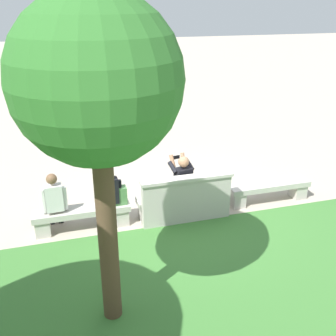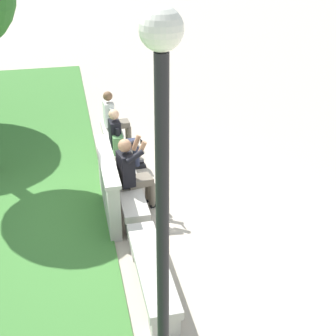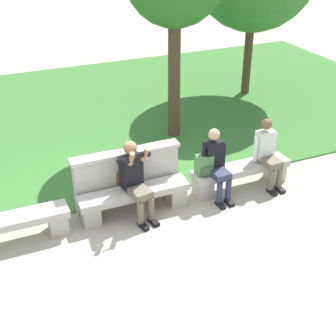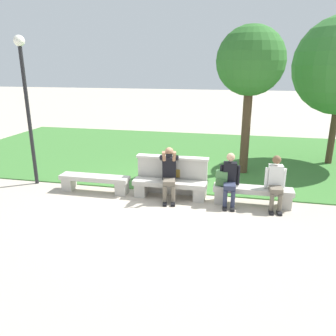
# 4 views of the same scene
# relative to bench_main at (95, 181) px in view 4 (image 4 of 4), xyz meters

# --- Properties ---
(ground_plane) EXTENTS (80.00, 80.00, 0.00)m
(ground_plane) POSITION_rel_bench_main_xyz_m (2.05, 0.00, -0.30)
(ground_plane) COLOR #B2A593
(grass_strip) EXTENTS (17.97, 8.00, 0.03)m
(grass_strip) POSITION_rel_bench_main_xyz_m (2.05, 4.38, -0.28)
(grass_strip) COLOR #3D7533
(grass_strip) RESTS_ON ground
(bench_main) EXTENTS (1.88, 0.40, 0.45)m
(bench_main) POSITION_rel_bench_main_xyz_m (0.00, 0.00, 0.00)
(bench_main) COLOR #B7B2A8
(bench_main) RESTS_ON ground
(bench_near) EXTENTS (1.88, 0.40, 0.45)m
(bench_near) POSITION_rel_bench_main_xyz_m (2.05, 0.00, 0.00)
(bench_near) COLOR #B7B2A8
(bench_near) RESTS_ON ground
(bench_mid) EXTENTS (1.88, 0.40, 0.45)m
(bench_mid) POSITION_rel_bench_main_xyz_m (4.09, 0.00, 0.00)
(bench_mid) COLOR #B7B2A8
(bench_mid) RESTS_ON ground
(backrest_wall_with_plaque) EXTENTS (1.87, 0.24, 1.01)m
(backrest_wall_with_plaque) POSITION_rel_bench_main_xyz_m (2.05, 0.34, 0.22)
(backrest_wall_with_plaque) COLOR #B7B2A8
(backrest_wall_with_plaque) RESTS_ON ground
(person_photographer) EXTENTS (0.52, 0.77, 1.32)m
(person_photographer) POSITION_rel_bench_main_xyz_m (2.05, -0.08, 0.44)
(person_photographer) COLOR black
(person_photographer) RESTS_ON ground
(person_distant) EXTENTS (0.48, 0.69, 1.26)m
(person_distant) POSITION_rel_bench_main_xyz_m (3.53, -0.07, 0.37)
(person_distant) COLOR black
(person_distant) RESTS_ON ground
(person_companion) EXTENTS (0.48, 0.69, 1.26)m
(person_companion) POSITION_rel_bench_main_xyz_m (4.58, -0.07, 0.37)
(person_companion) COLOR black
(person_companion) RESTS_ON ground
(backpack) EXTENTS (0.28, 0.24, 0.43)m
(backpack) POSITION_rel_bench_main_xyz_m (3.34, 0.00, 0.33)
(backpack) COLOR #4C7F47
(backpack) RESTS_ON bench_mid
(tree_behind_wall) EXTENTS (1.98, 1.98, 4.36)m
(tree_behind_wall) POSITION_rel_bench_main_xyz_m (3.88, 2.49, 3.03)
(tree_behind_wall) COLOR #4C3826
(tree_behind_wall) RESTS_ON ground
(lamp_post) EXTENTS (0.28, 0.28, 3.99)m
(lamp_post) POSITION_rel_bench_main_xyz_m (-1.92, 0.25, 2.30)
(lamp_post) COLOR black
(lamp_post) RESTS_ON ground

